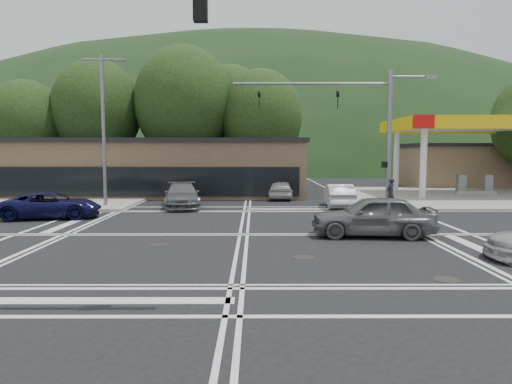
{
  "coord_description": "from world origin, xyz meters",
  "views": [
    {
      "loc": [
        0.46,
        -18.18,
        3.34
      ],
      "look_at": [
        0.51,
        3.72,
        1.4
      ],
      "focal_mm": 32.0,
      "sensor_mm": 36.0,
      "label": 1
    }
  ],
  "objects_px": {
    "car_blue_west": "(51,205)",
    "car_northbound": "(182,195)",
    "car_queue_b": "(281,189)",
    "car_grey_center": "(373,216)",
    "car_queue_a": "(339,196)",
    "pedestrian": "(391,193)"
  },
  "relations": [
    {
      "from": "car_queue_b",
      "to": "car_northbound",
      "type": "height_order",
      "value": "car_northbound"
    },
    {
      "from": "car_queue_a",
      "to": "pedestrian",
      "type": "height_order",
      "value": "pedestrian"
    },
    {
      "from": "car_grey_center",
      "to": "car_queue_a",
      "type": "xyz_separation_m",
      "value": [
        0.38,
        9.36,
        -0.11
      ]
    },
    {
      "from": "car_queue_b",
      "to": "car_queue_a",
      "type": "bearing_deg",
      "value": 126.93
    },
    {
      "from": "car_grey_center",
      "to": "car_queue_a",
      "type": "distance_m",
      "value": 9.37
    },
    {
      "from": "car_blue_west",
      "to": "car_queue_b",
      "type": "height_order",
      "value": "car_queue_b"
    },
    {
      "from": "car_blue_west",
      "to": "pedestrian",
      "type": "distance_m",
      "value": 18.16
    },
    {
      "from": "car_queue_a",
      "to": "car_queue_b",
      "type": "relative_size",
      "value": 1.03
    },
    {
      "from": "car_queue_b",
      "to": "car_blue_west",
      "type": "bearing_deg",
      "value": 42.48
    },
    {
      "from": "car_grey_center",
      "to": "car_queue_b",
      "type": "bearing_deg",
      "value": -164.43
    },
    {
      "from": "car_blue_west",
      "to": "car_grey_center",
      "type": "distance_m",
      "value": 15.66
    },
    {
      "from": "car_grey_center",
      "to": "car_northbound",
      "type": "bearing_deg",
      "value": -131.55
    },
    {
      "from": "car_queue_a",
      "to": "car_queue_b",
      "type": "bearing_deg",
      "value": -54.22
    },
    {
      "from": "car_blue_west",
      "to": "car_northbound",
      "type": "relative_size",
      "value": 0.94
    },
    {
      "from": "car_queue_a",
      "to": "car_northbound",
      "type": "relative_size",
      "value": 0.86
    },
    {
      "from": "car_grey_center",
      "to": "car_northbound",
      "type": "height_order",
      "value": "car_grey_center"
    },
    {
      "from": "car_northbound",
      "to": "car_blue_west",
      "type": "bearing_deg",
      "value": -152.33
    },
    {
      "from": "car_blue_west",
      "to": "car_grey_center",
      "type": "xyz_separation_m",
      "value": [
        14.87,
        -4.9,
        0.16
      ]
    },
    {
      "from": "car_blue_west",
      "to": "car_northbound",
      "type": "bearing_deg",
      "value": -61.04
    },
    {
      "from": "car_queue_a",
      "to": "car_grey_center",
      "type": "bearing_deg",
      "value": 90.86
    },
    {
      "from": "car_queue_b",
      "to": "pedestrian",
      "type": "xyz_separation_m",
      "value": [
        5.85,
        -6.5,
        0.28
      ]
    },
    {
      "from": "car_queue_a",
      "to": "pedestrian",
      "type": "xyz_separation_m",
      "value": [
        2.66,
        -1.5,
        0.29
      ]
    }
  ]
}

